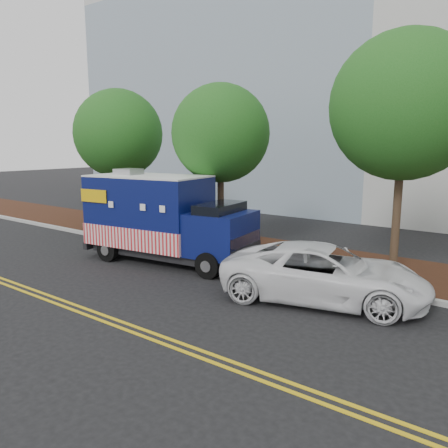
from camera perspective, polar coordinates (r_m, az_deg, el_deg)
The scene contains 11 objects.
ground at distance 15.41m, azimuth -5.13°, elevation -5.75°, with size 120.00×120.00×0.00m, color black.
curb at distance 16.42m, azimuth -1.87°, elevation -4.42°, with size 120.00×0.18×0.15m, color #9E9E99.
mulch_strip at distance 18.06m, azimuth 2.30°, elevation -3.06°, with size 120.00×4.00×0.15m, color black.
centerline_near at distance 12.62m, azimuth -18.93°, elevation -9.94°, with size 120.00×0.10×0.01m, color gold.
centerline_far at distance 12.50m, azimuth -19.88°, elevation -10.22°, with size 120.00×0.10×0.01m, color gold.
tree_a at distance 22.34m, azimuth -13.62°, elevation 11.37°, with size 4.28×4.28×6.91m.
tree_b at distance 17.21m, azimuth -0.45°, elevation 11.71°, with size 3.80×3.80×6.58m.
tree_c at distance 14.99m, azimuth 22.49°, elevation 13.99°, with size 4.58×4.58×7.71m.
sign_post at distance 18.38m, azimuth -7.29°, elevation 0.68°, with size 0.06×0.06×2.40m, color #473828.
food_truck at distance 16.17m, azimuth -8.15°, elevation 0.50°, with size 6.63×3.16×3.36m.
white_car at distance 12.39m, azimuth 12.96°, elevation -6.29°, with size 2.57×5.57×1.55m, color white.
Camera 1 is at (9.92, -10.99, 4.27)m, focal length 35.00 mm.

